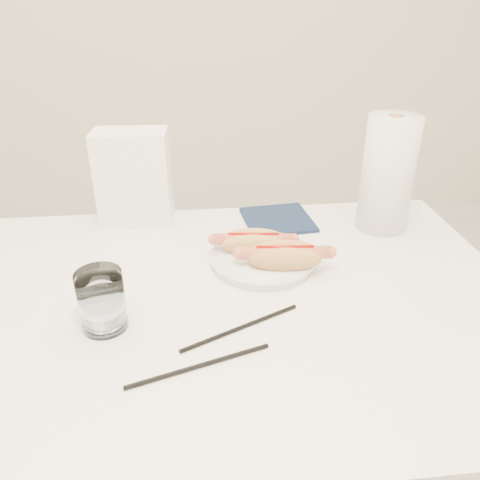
{
  "coord_description": "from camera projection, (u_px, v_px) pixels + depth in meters",
  "views": [
    {
      "loc": [
        -0.02,
        -0.74,
        1.27
      ],
      "look_at": [
        0.07,
        0.09,
        0.82
      ],
      "focal_mm": 35.94,
      "sensor_mm": 36.0,
      "label": 1
    }
  ],
  "objects": [
    {
      "name": "navy_napkin",
      "position": [
        278.0,
        220.0,
        1.19
      ],
      "size": [
        0.18,
        0.18,
        0.01
      ],
      "primitive_type": "cube",
      "rotation": [
        0.0,
        0.0,
        0.1
      ],
      "color": "#121F3B",
      "rests_on": "table"
    },
    {
      "name": "chopstick_near",
      "position": [
        241.0,
        327.0,
        0.82
      ],
      "size": [
        0.21,
        0.11,
        0.01
      ],
      "primitive_type": "cylinder",
      "rotation": [
        0.0,
        1.57,
        0.45
      ],
      "color": "black",
      "rests_on": "table"
    },
    {
      "name": "water_glass",
      "position": [
        102.0,
        301.0,
        0.8
      ],
      "size": [
        0.08,
        0.08,
        0.11
      ],
      "primitive_type": "cylinder",
      "color": "white",
      "rests_on": "table"
    },
    {
      "name": "table",
      "position": [
        210.0,
        323.0,
        0.93
      ],
      "size": [
        1.2,
        0.8,
        0.75
      ],
      "color": "white",
      "rests_on": "ground"
    },
    {
      "name": "plate",
      "position": [
        263.0,
        260.0,
        1.01
      ],
      "size": [
        0.27,
        0.27,
        0.02
      ],
      "primitive_type": "cylinder",
      "rotation": [
        0.0,
        0.0,
        0.33
      ],
      "color": "white",
      "rests_on": "table"
    },
    {
      "name": "napkin_box",
      "position": [
        134.0,
        178.0,
        1.14
      ],
      "size": [
        0.18,
        0.1,
        0.23
      ],
      "primitive_type": "cube",
      "rotation": [
        0.0,
        0.0,
        -0.06
      ],
      "color": "white",
      "rests_on": "table"
    },
    {
      "name": "hotdog_left",
      "position": [
        254.0,
        242.0,
        1.01
      ],
      "size": [
        0.17,
        0.08,
        0.05
      ],
      "rotation": [
        0.0,
        0.0,
        -0.11
      ],
      "color": "tan",
      "rests_on": "plate"
    },
    {
      "name": "hotdog_right",
      "position": [
        285.0,
        256.0,
        0.96
      ],
      "size": [
        0.18,
        0.08,
        0.05
      ],
      "rotation": [
        0.0,
        0.0,
        -0.08
      ],
      "color": "tan",
      "rests_on": "plate"
    },
    {
      "name": "paper_towel_roll",
      "position": [
        388.0,
        174.0,
        1.1
      ],
      "size": [
        0.14,
        0.14,
        0.27
      ],
      "primitive_type": "cylinder",
      "rotation": [
        0.0,
        0.0,
        -0.23
      ],
      "color": "white",
      "rests_on": "table"
    },
    {
      "name": "chopstick_far",
      "position": [
        199.0,
        366.0,
        0.74
      ],
      "size": [
        0.23,
        0.08,
        0.01
      ],
      "primitive_type": "cylinder",
      "rotation": [
        0.0,
        1.57,
        0.3
      ],
      "color": "black",
      "rests_on": "table"
    }
  ]
}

